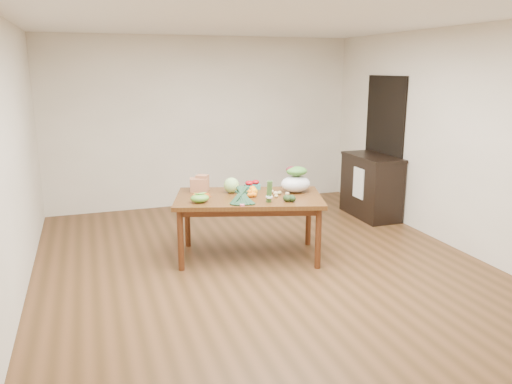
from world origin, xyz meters
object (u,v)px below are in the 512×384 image
object	(u,v)px
cabbage	(231,185)
kale_bunch	(242,197)
mandarin_cluster	(250,193)
cabinet	(371,186)
salad_bag	(296,181)
asparagus_bundle	(269,192)
paper_bag	(198,183)
dining_table	(249,227)

from	to	relation	value
cabbage	kale_bunch	world-z (taller)	cabbage
cabbage	mandarin_cluster	xyz separation A→B (m)	(0.15, -0.25, -0.05)
cabinet	salad_bag	size ratio (longest dim) A/B	2.79
cabinet	cabbage	distance (m)	2.57
asparagus_bundle	mandarin_cluster	bearing A→B (deg)	128.73
cabinet	kale_bunch	size ratio (longest dim) A/B	2.55
paper_bag	cabbage	world-z (taller)	paper_bag
paper_bag	mandarin_cluster	world-z (taller)	paper_bag
dining_table	kale_bunch	distance (m)	0.57
cabinet	asparagus_bundle	bearing A→B (deg)	-147.76
cabbage	cabinet	bearing A→B (deg)	18.02
asparagus_bundle	salad_bag	size ratio (longest dim) A/B	0.68
dining_table	cabinet	world-z (taller)	cabinet
mandarin_cluster	kale_bunch	size ratio (longest dim) A/B	0.45
paper_bag	cabbage	distance (m)	0.41
asparagus_bundle	cabbage	bearing A→B (deg)	132.53
dining_table	cabbage	xyz separation A→B (m)	(-0.14, 0.23, 0.47)
kale_bunch	asparagus_bundle	bearing A→B (deg)	7.09
paper_bag	salad_bag	bearing A→B (deg)	-21.23
cabbage	kale_bunch	bearing A→B (deg)	-92.95
dining_table	mandarin_cluster	size ratio (longest dim) A/B	9.42
dining_table	kale_bunch	bearing A→B (deg)	-103.99
dining_table	paper_bag	bearing A→B (deg)	155.98
cabbage	mandarin_cluster	distance (m)	0.30
kale_bunch	asparagus_bundle	size ratio (longest dim) A/B	1.60
dining_table	asparagus_bundle	world-z (taller)	asparagus_bundle
cabbage	mandarin_cluster	world-z (taller)	cabbage
kale_bunch	cabinet	bearing A→B (deg)	44.66
cabbage	kale_bunch	distance (m)	0.52
cabbage	mandarin_cluster	size ratio (longest dim) A/B	1.03
kale_bunch	asparagus_bundle	distance (m)	0.31
cabbage	mandarin_cluster	bearing A→B (deg)	-59.66
salad_bag	paper_bag	bearing A→B (deg)	158.77
kale_bunch	salad_bag	bearing A→B (deg)	37.61
cabinet	asparagus_bundle	xyz separation A→B (m)	(-2.15, -1.35, 0.40)
dining_table	salad_bag	size ratio (longest dim) A/B	4.63
dining_table	cabinet	size ratio (longest dim) A/B	1.66
dining_table	mandarin_cluster	distance (m)	0.42
cabbage	salad_bag	bearing A→B (deg)	-16.64
kale_bunch	asparagus_bundle	xyz separation A→B (m)	(0.30, -0.05, 0.05)
cabinet	mandarin_cluster	distance (m)	2.52
dining_table	mandarin_cluster	world-z (taller)	mandarin_cluster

